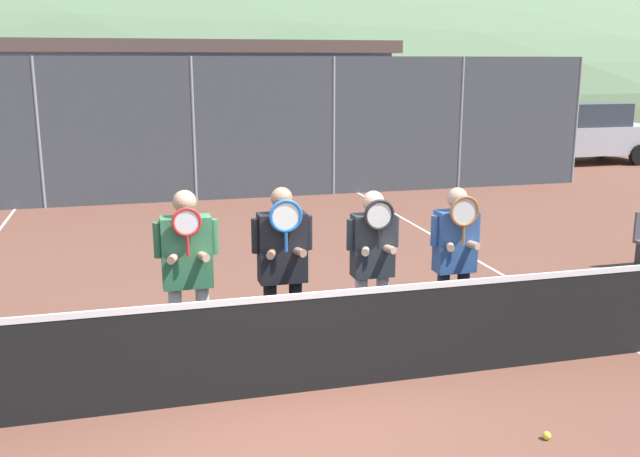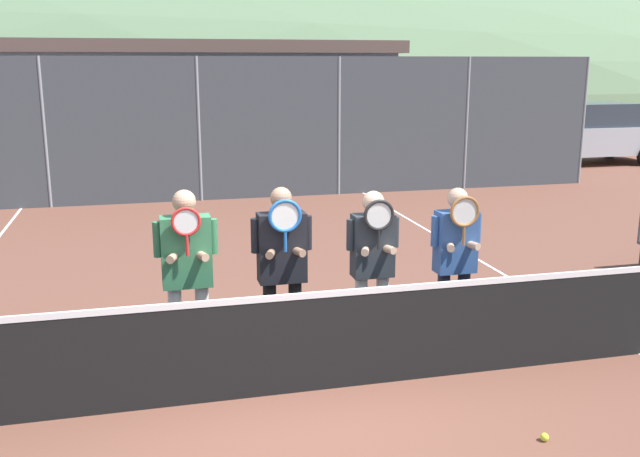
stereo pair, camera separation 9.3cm
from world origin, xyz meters
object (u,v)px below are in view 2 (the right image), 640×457
object	(u,v)px
car_center	(407,138)
car_right_of_center	(585,133)
tennis_ball_on_court	(545,437)
player_center_right	(373,258)
car_left_of_center	(209,143)
player_leftmost	(187,265)
player_center_left	(282,261)
player_rightmost	(456,254)

from	to	relation	value
car_center	car_right_of_center	xyz separation A→B (m)	(5.45, -0.16, 0.04)
tennis_ball_on_court	car_center	bearing A→B (deg)	73.43
car_center	tennis_ball_on_court	world-z (taller)	car_center
player_center_right	car_right_of_center	bearing A→B (deg)	48.64
car_left_of_center	car_right_of_center	bearing A→B (deg)	0.51
car_left_of_center	car_right_of_center	world-z (taller)	car_left_of_center
player_leftmost	car_left_of_center	world-z (taller)	car_left_of_center
player_leftmost	car_left_of_center	distance (m)	11.83
player_center_right	player_center_left	bearing A→B (deg)	-174.03
player_leftmost	tennis_ball_on_court	bearing A→B (deg)	-37.86
player_leftmost	player_center_left	world-z (taller)	player_leftmost
car_right_of_center	player_leftmost	bearing A→B (deg)	-135.97
player_rightmost	tennis_ball_on_court	bearing A→B (deg)	-92.90
car_right_of_center	tennis_ball_on_court	size ratio (longest dim) A/B	68.81
player_leftmost	player_center_right	xyz separation A→B (m)	(1.85, 0.03, -0.06)
player_center_right	tennis_ball_on_court	bearing A→B (deg)	-69.57
player_leftmost	tennis_ball_on_court	world-z (taller)	player_leftmost
player_center_left	player_center_right	world-z (taller)	player_center_left
tennis_ball_on_court	player_center_left	bearing A→B (deg)	131.18
car_center	car_left_of_center	bearing A→B (deg)	-177.31
car_left_of_center	car_right_of_center	distance (m)	10.95
player_leftmost	player_rightmost	bearing A→B (deg)	-0.99
car_center	car_right_of_center	bearing A→B (deg)	-1.68
player_center_left	player_leftmost	bearing A→B (deg)	175.54
player_rightmost	car_left_of_center	world-z (taller)	car_left_of_center
car_center	tennis_ball_on_court	size ratio (longest dim) A/B	66.67
player_center_left	player_rightmost	distance (m)	1.82
player_leftmost	car_right_of_center	world-z (taller)	player_leftmost
player_center_right	player_rightmost	size ratio (longest dim) A/B	1.00
player_center_left	car_right_of_center	distance (m)	16.47
player_center_left	player_center_right	distance (m)	0.96
tennis_ball_on_court	car_left_of_center	bearing A→B (deg)	95.45
player_rightmost	car_center	xyz separation A→B (m)	(4.08, 12.06, -0.14)
player_leftmost	car_left_of_center	xyz separation A→B (m)	(1.31, 11.75, -0.15)
car_center	tennis_ball_on_court	bearing A→B (deg)	-106.57
player_center_right	player_rightmost	xyz separation A→B (m)	(0.87, -0.08, 0.00)
car_left_of_center	player_rightmost	bearing A→B (deg)	-83.15
player_center_right	player_rightmost	distance (m)	0.88
car_right_of_center	tennis_ball_on_court	world-z (taller)	car_right_of_center
car_left_of_center	tennis_ball_on_court	bearing A→B (deg)	-84.55
tennis_ball_on_court	player_center_right	bearing A→B (deg)	110.43
tennis_ball_on_court	player_leftmost	bearing A→B (deg)	142.14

